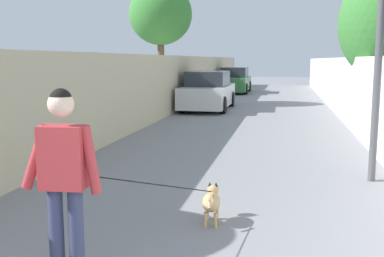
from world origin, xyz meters
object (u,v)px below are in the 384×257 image
(car_near, at_px, (208,92))
(car_far, at_px, (235,81))
(person_skateboarder, at_px, (64,170))
(tree_left_distant, at_px, (161,15))
(dog, at_px, (211,201))

(car_near, distance_m, car_far, 9.78)
(person_skateboarder, distance_m, car_near, 14.83)
(tree_left_distant, relative_size, car_far, 1.22)
(tree_left_distant, relative_size, car_near, 1.22)
(tree_left_distant, distance_m, car_near, 4.35)
(tree_left_distant, xyz_separation_m, car_far, (8.13, -2.41, -3.23))
(person_skateboarder, height_order, car_near, person_skateboarder)
(person_skateboarder, xyz_separation_m, car_far, (24.56, 1.25, -0.35))
(person_skateboarder, bearing_deg, car_far, 2.90)
(car_near, bearing_deg, tree_left_distant, 55.58)
(person_skateboarder, height_order, car_far, person_skateboarder)
(car_far, bearing_deg, dog, -174.44)
(dog, height_order, car_near, car_near)
(person_skateboarder, xyz_separation_m, car_near, (14.78, 1.25, -0.35))
(tree_left_distant, height_order, car_near, tree_left_distant)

